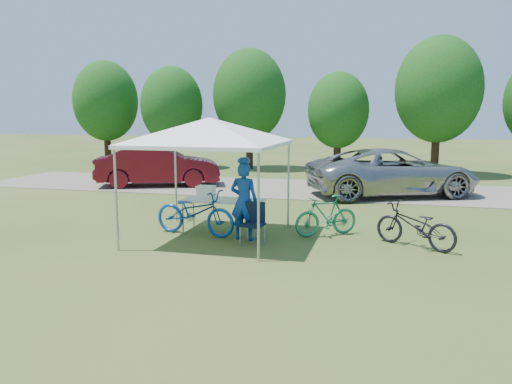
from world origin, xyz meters
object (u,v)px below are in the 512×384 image
Objects in this scene: cyclist at (244,201)px; minivan at (393,172)px; cooler at (206,192)px; sedan at (159,166)px; bike_dark at (415,226)px; folding_table at (224,201)px; bike_blue at (195,212)px; bike_green at (326,216)px; folding_chair at (254,219)px.

cyclist is 7.87m from minivan.
cooler is 8.04m from sedan.
bike_dark is 11.64m from sedan.
cooler is at bearing -180.00° from folding_table.
bike_dark is at bearing -148.99° from sedan.
cooler is 1.29m from cyclist.
cooler reaches higher than bike_dark.
bike_blue reaches higher than folding_table.
bike_green reaches higher than bike_dark.
sedan reaches higher than bike_green.
bike_dark is (1.94, -0.57, -0.00)m from bike_green.
folding_chair is at bearing -95.72° from bike_blue.
cooler is 2.92m from bike_green.
bike_blue is at bearing -59.26° from bike_dark.
folding_table is at bearing 125.03° from minivan.
cooler is 4.84m from bike_dark.
sedan is (-4.45, 6.70, -0.15)m from cooler.
folding_table is 8.29m from sedan.
cyclist reaches higher than sedan.
folding_table is 0.41× the size of sedan.
cyclist is at bearing 146.02° from folding_chair.
cyclist is 0.86× the size of bike_blue.
bike_green is (1.74, 0.83, -0.40)m from cyclist.
cooler is 0.09× the size of sedan.
cyclist is at bearing -87.55° from bike_blue.
bike_dark is (4.91, 0.12, -0.06)m from bike_blue.
bike_green is 0.88× the size of bike_dark.
bike_blue is (-0.55, -0.47, -0.21)m from folding_table.
minivan reaches higher than folding_table.
bike_green is at bearing -67.97° from bike_blue.
cyclist is at bearing -42.08° from folding_table.
bike_dark is at bearing -79.54° from bike_blue.
cooler is (-1.42, 0.88, 0.41)m from folding_chair.
cooler is 0.64m from bike_blue.
cyclist is 3.71m from bike_dark.
cyclist is (1.13, -0.62, -0.07)m from cooler.
folding_table is 1.10× the size of cyclist.
folding_table is 2.45m from bike_green.
cooler is at bearing -3.52° from bike_blue.
minivan is at bearing -112.70° from sedan.
cyclist is 0.30× the size of minivan.
folding_table is 4.50× the size of cooler.
bike_blue is 3.05m from bike_green.
cyclist is 1.29m from bike_blue.
cooler is 0.21× the size of bike_blue.
folding_chair is 1.58m from bike_blue.
folding_chair is at bearing -31.74° from cooler.
folding_chair is at bearing -41.90° from folding_table.
folding_chair is at bearing -88.42° from bike_green.
sedan is (-4.34, 7.17, 0.27)m from bike_blue.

